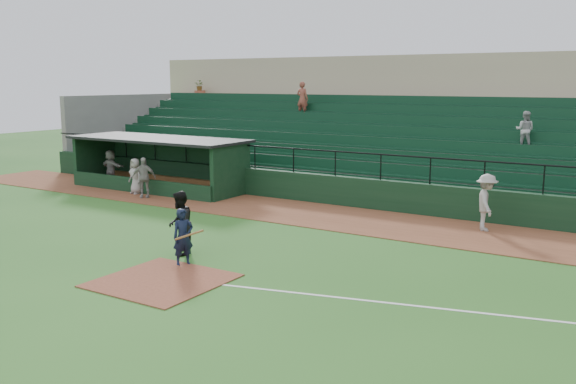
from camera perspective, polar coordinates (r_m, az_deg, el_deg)
The scene contains 12 objects.
ground at distance 17.07m, azimuth -9.05°, elevation -7.13°, with size 90.00×90.00×0.00m, color #295E1E.
warning_track at distance 23.46m, azimuth 3.91°, elevation -2.25°, with size 40.00×4.00×0.03m, color brown.
home_plate_dirt at distance 16.37m, azimuth -11.38°, elevation -7.90°, with size 3.00×3.00×0.03m, color brown.
foul_line at distance 14.58m, azimuth 19.32°, elevation -10.59°, with size 18.00×0.09×0.01m, color white.
stadium_structure at distance 30.76m, azimuth 11.49°, elevation 4.82°, with size 38.00×13.08×6.40m.
dugout at distance 30.18m, azimuth -11.13°, elevation 2.88°, with size 8.90×3.20×2.42m.
batter_at_plate at distance 17.43m, azimuth -9.52°, elevation -4.07°, with size 1.10×0.71×1.59m.
umpire at distance 18.44m, azimuth -9.80°, elevation -2.83°, with size 0.91×0.71×1.88m, color black.
runner at distance 22.05m, azimuth 17.59°, elevation -0.91°, with size 1.24×0.72×1.93m, color #A09C96.
dugout_player_a at distance 27.73m, azimuth -12.99°, elevation 1.29°, with size 1.03×0.43×1.75m, color gray.
dugout_player_b at distance 28.81m, azimuth -13.71°, elevation 1.42°, with size 0.78×0.50×1.59m, color #A7A19C.
dugout_player_c at distance 31.84m, azimuth -15.81°, elevation 2.21°, with size 1.56×0.50×1.68m, color #A7A29C.
Camera 1 is at (10.84, -12.20, 5.01)m, focal length 39.09 mm.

